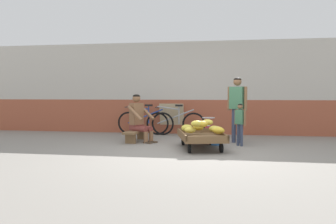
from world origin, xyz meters
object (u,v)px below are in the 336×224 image
at_px(low_bench, 137,133).
at_px(plastic_crate, 208,136).
at_px(vendor_seated, 139,118).
at_px(customer_adult, 237,102).
at_px(bicycle_far_left, 175,123).
at_px(shopping_bag, 215,140).
at_px(banana_cart, 201,137).
at_px(customer_child, 240,120).
at_px(sign_board, 172,119).
at_px(bicycle_near_left, 145,122).
at_px(weighing_scale, 208,123).

bearing_deg(low_bench, plastic_crate, 4.16).
relative_size(vendor_seated, customer_adult, 0.75).
bearing_deg(bicycle_far_left, shopping_bag, -55.12).
bearing_deg(banana_cart, bicycle_far_left, 111.48).
bearing_deg(customer_child, sign_board, 132.46).
xyz_separation_m(vendor_seated, bicycle_near_left, (-0.18, 1.40, -0.21)).
bearing_deg(bicycle_near_left, weighing_scale, -33.79).
height_order(bicycle_near_left, shopping_bag, bicycle_near_left).
bearing_deg(customer_child, shopping_bag, 177.74).
height_order(plastic_crate, sign_board, sign_board).
relative_size(bicycle_near_left, sign_board, 1.89).
xyz_separation_m(banana_cart, vendor_seated, (-1.54, 0.80, 0.33)).
relative_size(banana_cart, shopping_bag, 6.67).
relative_size(vendor_seated, bicycle_near_left, 0.69).
distance_m(banana_cart, customer_child, 1.03).
distance_m(low_bench, plastic_crate, 1.74).
distance_m(low_bench, sign_board, 1.79).
relative_size(banana_cart, customer_child, 1.71).
distance_m(banana_cart, plastic_crate, 0.98).
bearing_deg(customer_adult, vendor_seated, -175.57).
distance_m(low_bench, weighing_scale, 1.75).
distance_m(bicycle_near_left, customer_child, 3.07).
distance_m(low_bench, bicycle_near_left, 1.37).
xyz_separation_m(low_bench, shopping_bag, (1.91, -0.32, -0.08)).
distance_m(plastic_crate, weighing_scale, 0.30).
bearing_deg(bicycle_far_left, weighing_scale, -51.09).
height_order(bicycle_near_left, bicycle_far_left, same).
relative_size(weighing_scale, bicycle_far_left, 0.18).
bearing_deg(bicycle_far_left, banana_cart, -68.52).
relative_size(vendor_seated, shopping_bag, 4.75).
bearing_deg(shopping_bag, bicycle_near_left, 140.30).
distance_m(customer_adult, customer_child, 0.60).
height_order(low_bench, weighing_scale, weighing_scale).
bearing_deg(plastic_crate, shopping_bag, -68.37).
height_order(vendor_seated, sign_board, vendor_seated).
relative_size(plastic_crate, customer_adult, 0.24).
bearing_deg(low_bench, vendor_seated, -30.83).
distance_m(plastic_crate, sign_board, 1.92).
bearing_deg(banana_cart, bicycle_near_left, 128.05).
distance_m(vendor_seated, customer_child, 2.38).
height_order(banana_cart, weighing_scale, weighing_scale).
bearing_deg(bicycle_near_left, banana_cart, -51.95).
distance_m(bicycle_far_left, shopping_bag, 2.01).
height_order(weighing_scale, customer_child, customer_child).
bearing_deg(customer_adult, bicycle_far_left, 143.92).
xyz_separation_m(vendor_seated, customer_adult, (2.32, 0.18, 0.38)).
bearing_deg(customer_adult, shopping_bag, -137.34).
distance_m(sign_board, shopping_bag, 2.38).
xyz_separation_m(vendor_seated, plastic_crate, (1.65, 0.17, -0.42)).
bearing_deg(vendor_seated, weighing_scale, 5.86).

